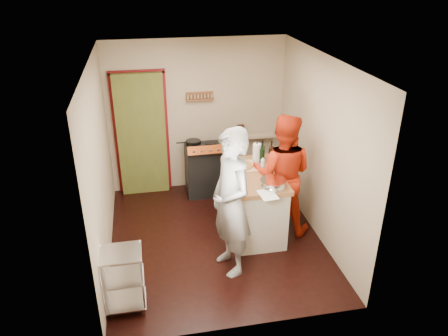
{
  "coord_description": "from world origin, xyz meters",
  "views": [
    {
      "loc": [
        -0.9,
        -5.28,
        3.7
      ],
      "look_at": [
        0.13,
        0.0,
        1.13
      ],
      "focal_mm": 35.0,
      "sensor_mm": 36.0,
      "label": 1
    }
  ],
  "objects_px": {
    "wire_shelving": "(123,278)",
    "person_stripe": "(231,203)",
    "stove": "(204,169)",
    "person_red": "(282,174)",
    "island": "(254,201)"
  },
  "relations": [
    {
      "from": "wire_shelving",
      "to": "person_stripe",
      "type": "xyz_separation_m",
      "value": [
        1.36,
        0.5,
        0.54
      ]
    },
    {
      "from": "stove",
      "to": "person_stripe",
      "type": "height_order",
      "value": "person_stripe"
    },
    {
      "from": "person_red",
      "to": "stove",
      "type": "bearing_deg",
      "value": -29.96
    },
    {
      "from": "person_stripe",
      "to": "person_red",
      "type": "height_order",
      "value": "person_stripe"
    },
    {
      "from": "island",
      "to": "person_red",
      "type": "bearing_deg",
      "value": -1.89
    },
    {
      "from": "person_stripe",
      "to": "wire_shelving",
      "type": "bearing_deg",
      "value": -85.66
    },
    {
      "from": "island",
      "to": "person_stripe",
      "type": "xyz_separation_m",
      "value": [
        -0.51,
        -0.8,
        0.48
      ]
    },
    {
      "from": "island",
      "to": "person_stripe",
      "type": "relative_size",
      "value": 0.73
    },
    {
      "from": "person_red",
      "to": "wire_shelving",
      "type": "bearing_deg",
      "value": 54.03
    },
    {
      "from": "wire_shelving",
      "to": "person_red",
      "type": "bearing_deg",
      "value": 29.41
    },
    {
      "from": "wire_shelving",
      "to": "person_red",
      "type": "height_order",
      "value": "person_red"
    },
    {
      "from": "wire_shelving",
      "to": "person_red",
      "type": "distance_m",
      "value": 2.66
    },
    {
      "from": "island",
      "to": "stove",
      "type": "bearing_deg",
      "value": 112.38
    },
    {
      "from": "island",
      "to": "person_stripe",
      "type": "height_order",
      "value": "person_stripe"
    },
    {
      "from": "person_stripe",
      "to": "stove",
      "type": "bearing_deg",
      "value": 165.17
    }
  ]
}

